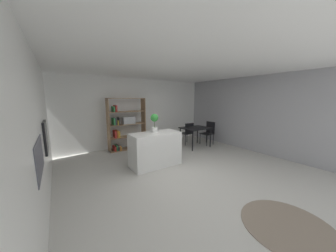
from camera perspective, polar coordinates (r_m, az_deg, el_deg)
name	(u,v)px	position (r m, az deg, el deg)	size (l,w,h in m)	color
ground_plane	(182,175)	(4.28, 4.93, -16.43)	(9.19, 9.19, 0.00)	beige
ceiling_slab	(184,62)	(3.93, 5.52, 21.11)	(6.68, 6.49, 0.06)	white
back_partition	(131,113)	(6.68, -12.47, 4.52)	(6.68, 0.06, 2.63)	white
right_partition_gray	(258,115)	(6.49, 28.60, 3.45)	(0.06, 6.49, 2.63)	#9E9EA3
tall_cabinet_run_left	(11,140)	(3.09, -43.54, -3.42)	(0.60, 5.86, 2.63)	white
cabinet_niche_splashback	(40,158)	(2.77, -37.85, -8.58)	(0.01, 0.93, 0.47)	#4C4C56
built_in_oven	(46,137)	(3.99, -36.52, -3.02)	(0.06, 0.60, 0.61)	black
kitchen_island	(155,149)	(4.67, -4.39, -7.97)	(1.37, 0.65, 0.93)	white
potted_plant_on_island	(154,121)	(4.62, -4.68, 1.61)	(0.22, 0.22, 0.51)	white
open_bookshelf	(125,124)	(6.22, -14.71, 0.53)	(1.35, 0.37, 1.88)	#997551
foreground_floor_rug	(288,226)	(3.35, 35.91, -26.14)	(1.27, 1.27, 0.01)	gray
dining_table	(195,130)	(6.46, 9.43, -1.25)	(1.04, 0.83, 0.76)	black
dining_chair_far	(188,132)	(6.81, 6.81, -1.95)	(0.44, 0.45, 0.89)	black
dining_chair_window_side	(209,131)	(7.01, 13.81, -1.71)	(0.46, 0.44, 0.92)	black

